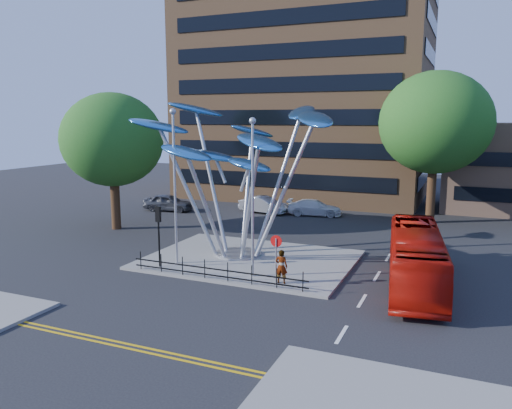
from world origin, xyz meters
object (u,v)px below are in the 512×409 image
at_px(traffic_light_island, 158,224).
at_px(parked_car_right, 315,208).
at_px(pedestrian, 281,266).
at_px(leaf_sculpture, 238,144).
at_px(street_lamp_left, 174,173).
at_px(tree_right, 435,123).
at_px(street_lamp_right, 253,183).
at_px(parked_car_left, 168,203).
at_px(tree_left, 112,140).
at_px(no_entry_sign_island, 276,251).
at_px(parked_car_mid, 264,205).
at_px(red_bus, 416,258).

relative_size(traffic_light_island, parked_car_right, 0.72).
distance_m(traffic_light_island, pedestrian, 7.47).
height_order(leaf_sculpture, street_lamp_left, leaf_sculpture).
xyz_separation_m(tree_right, street_lamp_left, (-12.50, -18.50, -2.68)).
relative_size(street_lamp_right, parked_car_left, 1.83).
bearing_deg(street_lamp_left, parked_car_right, 80.40).
bearing_deg(street_lamp_right, tree_left, 154.23).
bearing_deg(no_entry_sign_island, pedestrian, -3.13).
xyz_separation_m(tree_right, tree_left, (-22.00, -12.00, -1.24)).
relative_size(traffic_light_island, parked_car_mid, 0.75).
bearing_deg(street_lamp_right, street_lamp_left, 174.29).
bearing_deg(leaf_sculpture, parked_car_right, 87.80).
height_order(traffic_light_island, parked_car_mid, traffic_light_island).
distance_m(tree_left, street_lamp_left, 11.60).
distance_m(leaf_sculpture, parked_car_right, 15.76).
bearing_deg(street_lamp_right, leaf_sculpture, 124.91).
relative_size(red_bus, parked_car_right, 2.22).
bearing_deg(parked_car_mid, no_entry_sign_island, -146.65).
relative_size(tree_left, parked_car_right, 2.18).
bearing_deg(no_entry_sign_island, parked_car_right, 100.66).
bearing_deg(tree_right, leaf_sculpture, -123.31).
xyz_separation_m(street_lamp_right, no_entry_sign_island, (1.50, -0.48, -3.28)).
xyz_separation_m(tree_left, street_lamp_right, (14.50, -7.00, -1.70)).
xyz_separation_m(street_lamp_left, traffic_light_island, (-0.50, -1.00, -2.74)).
bearing_deg(pedestrian, tree_left, -29.44).
bearing_deg(parked_car_right, leaf_sculpture, 168.57).
distance_m(leaf_sculpture, parked_car_left, 17.88).
xyz_separation_m(tree_left, parked_car_left, (-0.50, 8.00, -6.02)).
relative_size(tree_left, traffic_light_island, 3.01).
distance_m(red_bus, parked_car_left, 26.31).
bearing_deg(pedestrian, leaf_sculpture, -48.49).
bearing_deg(pedestrian, parked_car_left, -47.45).
bearing_deg(street_lamp_right, parked_car_left, 134.98).
bearing_deg(red_bus, tree_right, 83.83).
bearing_deg(tree_right, pedestrian, -106.30).
height_order(leaf_sculpture, parked_car_left, leaf_sculpture).
height_order(traffic_light_island, no_entry_sign_island, traffic_light_island).
xyz_separation_m(street_lamp_left, red_bus, (13.00, 1.73, -3.89)).
height_order(leaf_sculpture, traffic_light_island, leaf_sculpture).
xyz_separation_m(traffic_light_island, parked_car_right, (3.49, 18.67, -1.93)).
distance_m(leaf_sculpture, traffic_light_island, 6.65).
distance_m(street_lamp_right, no_entry_sign_island, 3.64).
distance_m(tree_right, street_lamp_right, 20.64).
xyz_separation_m(street_lamp_right, parked_car_mid, (-6.51, 17.43, -4.35)).
distance_m(street_lamp_right, pedestrian, 4.48).
height_order(street_lamp_left, parked_car_left, street_lamp_left).
relative_size(leaf_sculpture, pedestrian, 7.31).
height_order(street_lamp_right, traffic_light_island, street_lamp_right).
relative_size(tree_right, street_lamp_right, 1.46).
xyz_separation_m(leaf_sculpture, parked_car_mid, (-3.94, 13.75, -6.12)).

